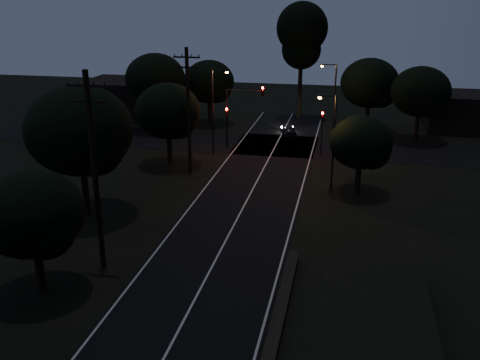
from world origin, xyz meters
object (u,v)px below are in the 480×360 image
at_px(signal_right, 322,125).
at_px(streetlight_a, 215,106).
at_px(tall_pine, 302,35).
at_px(streetlight_c, 332,136).
at_px(signal_left, 227,120).
at_px(streetlight_b, 333,98).
at_px(signal_mast, 244,105).
at_px(utility_pole_far, 188,109).
at_px(car, 289,131).
at_px(utility_pole_mid, 95,170).

relative_size(signal_right, streetlight_a, 0.51).
bearing_deg(tall_pine, streetlight_c, -79.07).
xyz_separation_m(signal_left, streetlight_c, (10.43, -9.99, 1.51)).
distance_m(signal_right, streetlight_b, 4.45).
bearing_deg(signal_mast, tall_pine, 75.38).
bearing_deg(signal_left, utility_pole_far, -99.94).
bearing_deg(streetlight_c, signal_left, 136.24).
height_order(utility_pole_far, car, utility_pole_far).
height_order(signal_right, streetlight_c, streetlight_c).
relative_size(signal_left, streetlight_a, 0.51).
height_order(streetlight_a, streetlight_c, streetlight_a).
distance_m(tall_pine, car, 12.93).
height_order(utility_pole_far, signal_mast, utility_pole_far).
bearing_deg(utility_pole_far, car, 63.92).
xyz_separation_m(signal_mast, car, (3.77, 6.01, -3.78)).
xyz_separation_m(signal_mast, streetlight_c, (8.74, -9.99, 0.01)).
xyz_separation_m(utility_pole_mid, signal_right, (10.60, 24.99, -2.90)).
distance_m(utility_pole_far, streetlight_a, 6.10).
xyz_separation_m(signal_left, signal_right, (9.20, 0.00, 0.00)).
height_order(signal_mast, streetlight_b, streetlight_b).
xyz_separation_m(tall_pine, streetlight_a, (-6.31, -17.00, -5.21)).
height_order(utility_pole_far, tall_pine, tall_pine).
xyz_separation_m(utility_pole_mid, utility_pole_far, (0.00, 17.00, -0.25)).
distance_m(signal_left, streetlight_b, 10.84).
distance_m(signal_left, car, 8.43).
relative_size(streetlight_a, streetlight_c, 1.07).
height_order(streetlight_b, car, streetlight_b).
distance_m(utility_pole_mid, streetlight_b, 31.15).
bearing_deg(streetlight_b, signal_right, -100.00).
bearing_deg(signal_left, streetlight_c, -43.76).
height_order(utility_pole_mid, tall_pine, tall_pine).
height_order(utility_pole_mid, signal_left, utility_pole_mid).
bearing_deg(car, signal_left, 33.26).
bearing_deg(streetlight_b, tall_pine, 111.38).
height_order(signal_mast, streetlight_a, streetlight_a).
relative_size(utility_pole_far, car, 3.18).
height_order(signal_left, streetlight_b, streetlight_b).
xyz_separation_m(utility_pole_mid, signal_mast, (3.09, 24.99, -1.40)).
distance_m(signal_mast, streetlight_c, 13.28).
height_order(signal_right, streetlight_a, streetlight_a).
distance_m(signal_left, signal_right, 9.20).
bearing_deg(streetlight_b, utility_pole_mid, -111.30).
distance_m(tall_pine, streetlight_a, 18.87).
relative_size(signal_left, streetlight_b, 0.51).
xyz_separation_m(streetlight_a, streetlight_c, (11.14, -8.00, -0.29)).
distance_m(utility_pole_far, streetlight_b, 16.51).
bearing_deg(utility_pole_far, signal_mast, 68.89).
xyz_separation_m(utility_pole_far, streetlight_c, (11.83, -2.00, -1.13)).
bearing_deg(streetlight_c, streetlight_a, 144.31).
bearing_deg(signal_mast, signal_right, -0.03).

